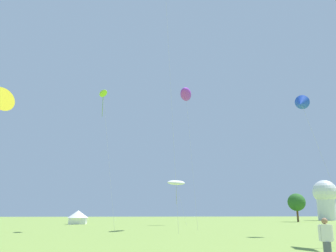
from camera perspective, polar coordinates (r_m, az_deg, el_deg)
name	(u,v)px	position (r m, az deg, el deg)	size (l,w,h in m)	color
kite_blue_delta	(301,103)	(34.71, 21.22, 3.52)	(3.12, 3.29, 12.79)	blue
kite_lime_parafoil	(103,94)	(42.35, -10.69, 5.26)	(2.78, 2.41, 16.33)	#99DB2D
kite_purple_parafoil	(186,94)	(44.49, 2.98, 5.26)	(2.90, 4.42, 17.54)	purple
kite_white_parafoil	(176,183)	(58.52, 1.37, -9.39)	(3.56, 2.34, 7.38)	white
person_spectator	(327,243)	(14.31, 24.84, -17.21)	(0.57, 0.33, 1.73)	#565B66
festival_tent_left	(78,217)	(65.52, -14.69, -14.31)	(3.69, 3.69, 2.40)	white
observatory_dome	(326,198)	(105.33, 24.66, -10.76)	(6.40, 6.40, 10.80)	white
tree_distant_left	(297,202)	(85.80, 20.53, -11.76)	(3.96, 3.96, 6.33)	brown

